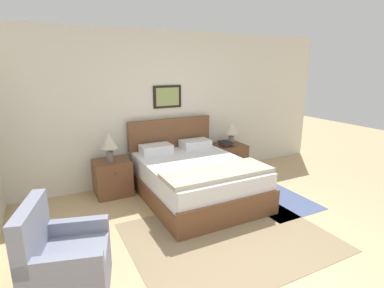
{
  "coord_description": "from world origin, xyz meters",
  "views": [
    {
      "loc": [
        -1.81,
        -1.91,
        2.02
      ],
      "look_at": [
        0.02,
        1.64,
        0.97
      ],
      "focal_mm": 28.0,
      "sensor_mm": 36.0,
      "label": 1
    }
  ],
  "objects_px": {
    "armchair": "(65,264)",
    "nightstand_by_door": "(229,158)",
    "bed": "(196,178)",
    "table_lamp_by_door": "(232,128)",
    "nightstand_near_window": "(112,177)",
    "table_lamp_near_window": "(109,142)"
  },
  "relations": [
    {
      "from": "nightstand_by_door",
      "to": "table_lamp_near_window",
      "type": "height_order",
      "value": "table_lamp_near_window"
    },
    {
      "from": "table_lamp_by_door",
      "to": "bed",
      "type": "bearing_deg",
      "value": -148.27
    },
    {
      "from": "nightstand_by_door",
      "to": "table_lamp_by_door",
      "type": "relative_size",
      "value": 1.17
    },
    {
      "from": "nightstand_near_window",
      "to": "nightstand_by_door",
      "type": "distance_m",
      "value": 2.25
    },
    {
      "from": "bed",
      "to": "nightstand_by_door",
      "type": "distance_m",
      "value": 1.34
    },
    {
      "from": "table_lamp_near_window",
      "to": "nightstand_by_door",
      "type": "bearing_deg",
      "value": 0.67
    },
    {
      "from": "armchair",
      "to": "nightstand_near_window",
      "type": "relative_size",
      "value": 1.6
    },
    {
      "from": "table_lamp_near_window",
      "to": "bed",
      "type": "bearing_deg",
      "value": -31.68
    },
    {
      "from": "armchair",
      "to": "nightstand_by_door",
      "type": "bearing_deg",
      "value": 138.32
    },
    {
      "from": "nightstand_by_door",
      "to": "table_lamp_near_window",
      "type": "relative_size",
      "value": 1.17
    },
    {
      "from": "table_lamp_by_door",
      "to": "table_lamp_near_window",
      "type": "bearing_deg",
      "value": 180.0
    },
    {
      "from": "bed",
      "to": "nightstand_near_window",
      "type": "distance_m",
      "value": 1.34
    },
    {
      "from": "table_lamp_by_door",
      "to": "nightstand_near_window",
      "type": "bearing_deg",
      "value": 179.33
    },
    {
      "from": "armchair",
      "to": "nightstand_by_door",
      "type": "xyz_separation_m",
      "value": [
        3.12,
        2.02,
        -0.02
      ]
    },
    {
      "from": "nightstand_near_window",
      "to": "table_lamp_by_door",
      "type": "height_order",
      "value": "table_lamp_by_door"
    },
    {
      "from": "nightstand_near_window",
      "to": "table_lamp_by_door",
      "type": "distance_m",
      "value": 2.34
    },
    {
      "from": "nightstand_by_door",
      "to": "table_lamp_near_window",
      "type": "bearing_deg",
      "value": -179.33
    },
    {
      "from": "table_lamp_near_window",
      "to": "table_lamp_by_door",
      "type": "xyz_separation_m",
      "value": [
        2.28,
        0.0,
        0.0
      ]
    },
    {
      "from": "bed",
      "to": "nightstand_near_window",
      "type": "height_order",
      "value": "bed"
    },
    {
      "from": "bed",
      "to": "table_lamp_by_door",
      "type": "relative_size",
      "value": 4.19
    },
    {
      "from": "armchair",
      "to": "table_lamp_by_door",
      "type": "distance_m",
      "value": 3.76
    },
    {
      "from": "bed",
      "to": "armchair",
      "type": "distance_m",
      "value": 2.38
    }
  ]
}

